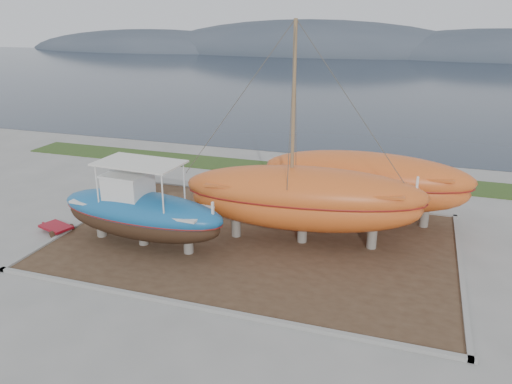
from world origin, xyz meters
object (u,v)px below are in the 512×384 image
(red_trailer, at_px, (56,229))
(blue_caique, at_px, (141,204))
(orange_bare_hull, at_px, (365,188))
(orange_sailboat, at_px, (305,138))
(white_dinghy, at_px, (132,202))

(red_trailer, bearing_deg, blue_caique, 17.94)
(blue_caique, relative_size, orange_bare_hull, 0.78)
(blue_caique, bearing_deg, orange_sailboat, 24.07)
(blue_caique, xyz_separation_m, white_dinghy, (-2.63, 3.31, -1.43))
(white_dinghy, relative_size, red_trailer, 1.58)
(blue_caique, relative_size, white_dinghy, 2.23)
(orange_bare_hull, xyz_separation_m, red_trailer, (-14.17, -6.36, -1.62))
(blue_caique, height_order, white_dinghy, blue_caique)
(white_dinghy, xyz_separation_m, orange_bare_hull, (11.91, 3.00, 1.17))
(orange_bare_hull, distance_m, red_trailer, 15.61)
(white_dinghy, distance_m, orange_bare_hull, 12.34)
(blue_caique, distance_m, orange_sailboat, 7.98)
(orange_sailboat, bearing_deg, white_dinghy, 169.05)
(blue_caique, xyz_separation_m, orange_bare_hull, (9.28, 6.31, -0.26))
(red_trailer, bearing_deg, orange_sailboat, 29.99)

